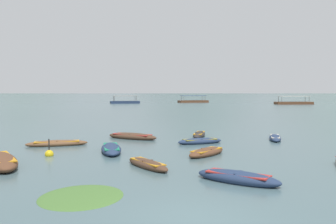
# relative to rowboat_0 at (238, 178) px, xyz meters

# --- Properties ---
(ground_plane) EXTENTS (6000.00, 6000.00, 0.00)m
(ground_plane) POSITION_rel_rowboat_0_xyz_m (-1.81, 1495.97, -0.17)
(ground_plane) COLOR #476066
(mountain_1) EXTENTS (960.16, 960.16, 282.99)m
(mountain_1) POSITION_rel_rowboat_0_xyz_m (-1129.88, 2266.47, 141.32)
(mountain_1) COLOR #56665B
(mountain_1) RESTS_ON ground
(mountain_2) EXTENTS (1027.57, 1027.57, 402.90)m
(mountain_2) POSITION_rel_rowboat_0_xyz_m (61.71, 2319.46, 201.28)
(mountain_2) COLOR #4C5B56
(mountain_2) RESTS_ON ground
(rowboat_0) EXTENTS (3.44, 2.63, 0.54)m
(rowboat_0) POSITION_rel_rowboat_0_xyz_m (0.00, 0.00, 0.00)
(rowboat_0) COLOR navy
(rowboat_0) RESTS_ON ground
(rowboat_1) EXTENTS (3.98, 2.21, 0.45)m
(rowboat_1) POSITION_rel_rowboat_0_xyz_m (-10.40, 8.65, -0.03)
(rowboat_1) COLOR brown
(rowboat_1) RESTS_ON ground
(rowboat_2) EXTENTS (1.42, 3.43, 0.43)m
(rowboat_2) POSITION_rel_rowboat_0_xyz_m (4.39, 12.36, -0.04)
(rowboat_2) COLOR navy
(rowboat_2) RESTS_ON ground
(rowboat_3) EXTENTS (3.32, 2.26, 0.47)m
(rowboat_3) POSITION_rel_rowboat_0_xyz_m (-1.13, 10.18, -0.02)
(rowboat_3) COLOR navy
(rowboat_3) RESTS_ON ground
(rowboat_4) EXTENTS (2.11, 4.10, 0.53)m
(rowboat_4) POSITION_rel_rowboat_0_xyz_m (-6.38, 6.52, -0.00)
(rowboat_4) COLOR navy
(rowboat_4) RESTS_ON ground
(rowboat_5) EXTENTS (3.77, 4.42, 0.71)m
(rowboat_5) POSITION_rel_rowboat_0_xyz_m (-10.72, 2.33, 0.05)
(rowboat_5) COLOR brown
(rowboat_5) RESTS_ON ground
(rowboat_6) EXTENTS (2.59, 3.13, 0.49)m
(rowboat_6) POSITION_rel_rowboat_0_xyz_m (-0.90, 5.79, -0.02)
(rowboat_6) COLOR brown
(rowboat_6) RESTS_ON ground
(rowboat_7) EXTENTS (2.59, 3.05, 0.44)m
(rowboat_7) POSITION_rel_rowboat_0_xyz_m (-3.78, 2.46, -0.03)
(rowboat_7) COLOR #4C3323
(rowboat_7) RESTS_ON ground
(rowboat_8) EXTENTS (4.25, 2.82, 0.55)m
(rowboat_8) POSITION_rel_rowboat_0_xyz_m (-6.07, 12.30, 0.00)
(rowboat_8) COLOR #4C3323
(rowboat_8) RESTS_ON ground
(rowboat_11) EXTENTS (1.38, 3.40, 0.47)m
(rowboat_11) POSITION_rel_rowboat_0_xyz_m (-1.06, 13.94, -0.02)
(rowboat_11) COLOR #2D2826
(rowboat_11) RESTS_ON ground
(ferry_0) EXTENTS (10.70, 4.52, 2.54)m
(ferry_0) POSITION_rel_rowboat_0_xyz_m (27.93, 88.53, 0.28)
(ferry_0) COLOR brown
(ferry_0) RESTS_ON ground
(ferry_1) EXTENTS (9.42, 5.92, 2.54)m
(ferry_1) POSITION_rel_rowboat_0_xyz_m (-21.51, 93.92, 0.28)
(ferry_1) COLOR navy
(ferry_1) RESTS_ON ground
(ferry_2) EXTENTS (10.41, 6.60, 2.54)m
(ferry_2) POSITION_rel_rowboat_0_xyz_m (-0.41, 103.96, 0.28)
(ferry_2) COLOR brown
(ferry_2) RESTS_ON ground
(mooring_buoy) EXTENTS (0.46, 0.46, 1.06)m
(mooring_buoy) POSITION_rel_rowboat_0_xyz_m (-9.44, 5.01, -0.07)
(mooring_buoy) COLOR yellow
(mooring_buoy) RESTS_ON ground
(weed_patch_2) EXTENTS (3.12, 3.30, 0.14)m
(weed_patch_2) POSITION_rel_rowboat_0_xyz_m (-5.43, -2.21, -0.17)
(weed_patch_2) COLOR #477033
(weed_patch_2) RESTS_ON ground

